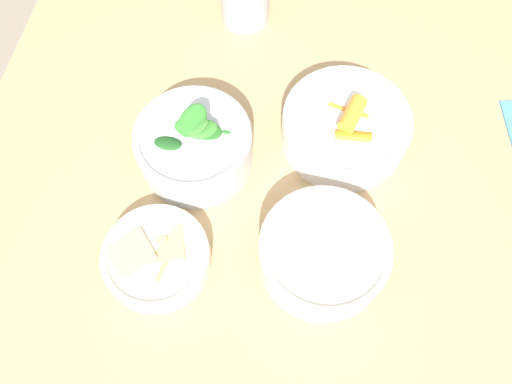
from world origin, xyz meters
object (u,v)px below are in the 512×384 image
(bowl_carrots, at_px, (345,126))
(bowl_beans_hotdog, at_px, (323,253))
(bowl_cookies, at_px, (156,257))
(bowl_greens, at_px, (195,145))

(bowl_carrots, height_order, bowl_beans_hotdog, bowl_carrots)
(bowl_beans_hotdog, xyz_separation_m, bowl_cookies, (0.03, -0.20, -0.01))
(bowl_carrots, distance_m, bowl_beans_hotdog, 0.19)
(bowl_beans_hotdog, relative_size, bowl_cookies, 1.19)
(bowl_greens, relative_size, bowl_cookies, 1.16)
(bowl_carrots, distance_m, bowl_greens, 0.21)
(bowl_greens, relative_size, bowl_beans_hotdog, 0.97)
(bowl_greens, height_order, bowl_beans_hotdog, bowl_greens)
(bowl_greens, xyz_separation_m, bowl_beans_hotdog, (0.12, 0.19, -0.01))
(bowl_carrots, bearing_deg, bowl_beans_hotdog, -3.70)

